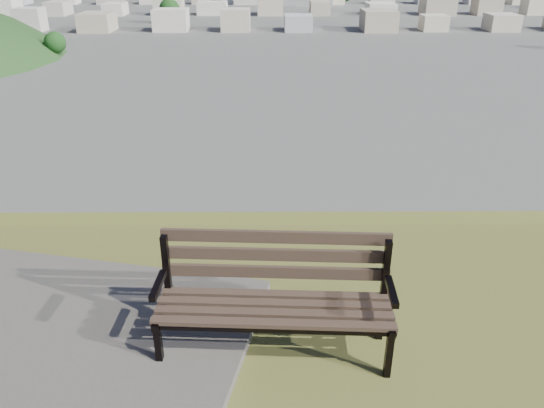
{
  "coord_description": "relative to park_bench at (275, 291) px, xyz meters",
  "views": [
    {
      "loc": [
        -1.18,
        -1.23,
        27.81
      ],
      "look_at": [
        -1.15,
        3.92,
        25.3
      ],
      "focal_mm": 35.0,
      "sensor_mm": 36.0,
      "label": 1
    }
  ],
  "objects": [
    {
      "name": "park_bench",
      "position": [
        0.0,
        0.0,
        0.0
      ],
      "size": [
        1.76,
        0.64,
        0.9
      ],
      "rotation": [
        0.0,
        0.0,
        -0.05
      ],
      "color": "#422E26",
      "rests_on": "hilltop_mesa"
    }
  ]
}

